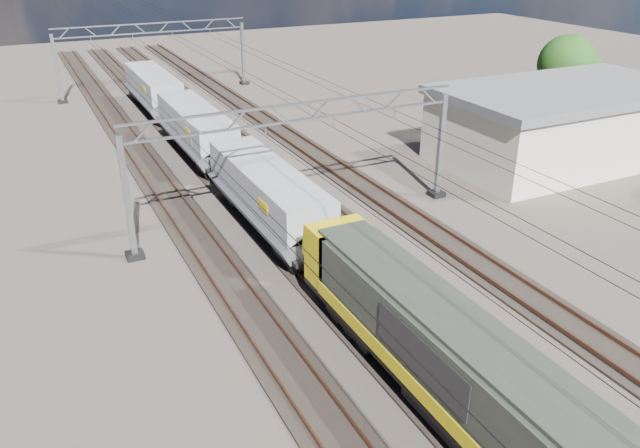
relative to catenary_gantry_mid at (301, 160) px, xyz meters
name	(u,v)px	position (x,y,z in m)	size (l,w,h in m)	color
ground	(333,252)	(0.00, -4.00, -3.91)	(160.00, 160.00, 0.00)	black
track_outer_west	(224,276)	(-6.00, -4.00, -3.83)	(2.60, 140.00, 0.30)	black
track_loco	(299,259)	(-2.00, -4.00, -3.83)	(2.60, 140.00, 0.30)	black
track_inner_east	(366,244)	(2.00, -4.00, -3.83)	(2.60, 140.00, 0.30)	black
track_outer_east	(427,230)	(6.00, -4.00, -3.83)	(2.60, 140.00, 0.30)	black
catenary_gantry_mid	(301,160)	(0.00, 0.00, 0.00)	(19.90, 0.90, 7.11)	gray
catenary_gantry_far	(155,55)	(0.00, 36.00, 0.00)	(19.90, 0.90, 7.11)	gray
overhead_wires	(272,110)	(0.00, 4.00, 1.84)	(12.03, 140.00, 0.53)	black
locomotive	(471,378)	(-2.00, -17.60, -1.58)	(2.76, 21.10, 3.62)	black
hopper_wagon_lead	(267,193)	(-2.00, 0.10, -1.67)	(3.38, 13.00, 3.25)	black
hopper_wagon_mid	(196,128)	(-2.00, 14.30, -1.67)	(3.38, 13.00, 3.25)	black
hopper_wagon_third	(153,88)	(-2.00, 28.50, -1.67)	(3.38, 13.00, 3.25)	black
industrial_shed	(564,123)	(22.00, 2.00, -1.18)	(18.60, 10.60, 5.40)	beige
tree_far	(571,66)	(30.32, 9.79, 0.84)	(5.46, 5.06, 7.45)	#3B2B1A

